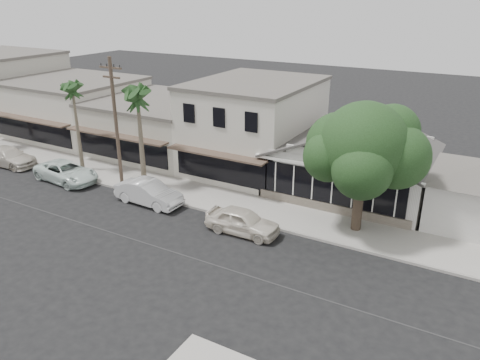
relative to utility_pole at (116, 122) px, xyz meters
The scene contains 14 objects.
ground 11.44m from the utility_pole, 30.02° to the right, with size 140.00×140.00×0.00m, color black.
sidewalk_north 5.06m from the utility_pole, 57.17° to the left, with size 90.00×3.50×0.15m, color #9E9991.
corner_shop 15.93m from the utility_pole, 27.45° to the left, with size 10.40×8.60×5.10m.
row_building_near 10.36m from the utility_pole, 54.14° to the left, with size 8.00×10.00×6.50m, color beige.
row_building_midnear 9.23m from the utility_pole, 109.87° to the left, with size 10.00×10.00×4.20m, color #B6B3A3.
row_building_midfar 16.01m from the utility_pole, 148.42° to the left, with size 11.00×10.00×5.00m, color beige.
utility_pole is the anchor object (origin of this frame).
car_0 11.33m from the utility_pole, ahead, with size 1.73×4.31×1.47m, color silver.
car_1 5.30m from the utility_pole, 17.70° to the right, with size 1.63×4.66×1.54m, color silver.
car_2 6.09m from the utility_pole, 168.05° to the right, with size 2.38×5.15×1.43m, color silver.
car_3 11.81m from the utility_pole, behind, with size 2.00×4.93×1.43m, color beige.
shade_tree 16.07m from the utility_pole, ahead, with size 6.76×6.12×7.51m.
palm_east 2.22m from the utility_pole, 39.48° to the left, with size 3.49×3.49×7.55m.
palm_mid 5.38m from the utility_pole, 167.32° to the left, with size 2.44×2.44×7.16m.
Camera 1 is at (12.98, -16.92, 12.65)m, focal length 35.00 mm.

